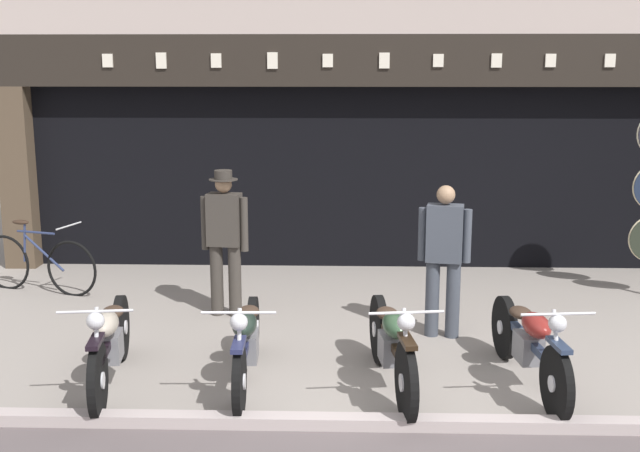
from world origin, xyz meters
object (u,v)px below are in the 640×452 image
Objects in this scene: motorcycle_center_right at (529,343)px; motorcycle_left at (109,342)px; motorcycle_center at (392,344)px; advert_board_far at (161,143)px; salesman_left at (225,236)px; motorcycle_center_left at (246,341)px; advert_board_near at (234,140)px; leaning_bicycle at (38,263)px; shopkeeper_center at (444,254)px.

motorcycle_left is at bearing -4.26° from motorcycle_center_right.
motorcycle_center_right is at bearing 177.65° from motorcycle_center.
advert_board_far is (-4.33, 4.43, 1.37)m from motorcycle_center_right.
motorcycle_center_right is (1.25, 0.11, -0.01)m from motorcycle_center.
salesman_left is 1.94× the size of advert_board_far.
salesman_left is (-0.49, 2.03, 0.54)m from motorcycle_center_left.
motorcycle_center_left is 2.15m from salesman_left.
advert_board_near is 0.64× the size of leaning_bicycle.
advert_board_far is at bearing -51.44° from motorcycle_center_right.
advert_board_near reaches higher than motorcycle_center.
leaning_bicycle is at bearing -66.34° from motorcycle_left.
motorcycle_center_left is at bearing -68.43° from advert_board_far.
shopkeeper_center is 4.91m from advert_board_far.
motorcycle_center_right is 1.24× the size of shopkeeper_center.
advert_board_near reaches higher than motorcycle_center_left.
advert_board_far reaches higher than motorcycle_center_left.
motorcycle_center_right is 1.21× the size of leaning_bicycle.
advert_board_near is 3.18m from leaning_bicycle.
motorcycle_left is 2.56m from motorcycle_center.
advert_board_near is (-2.65, 3.09, 0.91)m from shopkeeper_center.
advert_board_near is at bearing -73.28° from motorcycle_center.
motorcycle_center_right is at bearing 178.60° from motorcycle_center_left.
shopkeeper_center is at bearing -146.86° from motorcycle_center_left.
advert_board_far reaches higher than shopkeeper_center.
motorcycle_center_left is (1.24, 0.08, -0.01)m from motorcycle_left.
motorcycle_left is 1.24m from motorcycle_center_left.
motorcycle_center is 1.16× the size of salesman_left.
advert_board_far is at bearing -91.22° from motorcycle_left.
advert_board_near is (-2.02, 4.54, 1.39)m from motorcycle_center.
motorcycle_center is at bearing 172.09° from motorcycle_left.
salesman_left is 1.01× the size of leaning_bicycle.
leaning_bicycle is at bearing -130.23° from advert_board_far.
motorcycle_center is at bearing 174.38° from motorcycle_center_left.
shopkeeper_center is (1.95, 1.37, 0.50)m from motorcycle_center_left.
advert_board_near reaches higher than leaning_bicycle.
motorcycle_center is 5.31m from leaning_bicycle.
motorcycle_left is 2.30m from salesman_left.
motorcycle_center_right is (2.57, 0.02, 0.01)m from motorcycle_center_left.
advert_board_far is (-0.52, 4.53, 1.36)m from motorcycle_left.
shopkeeper_center reaches higher than leaning_bicycle.
advert_board_far is at bearing -53.58° from salesman_left.
shopkeeper_center is 4.17m from advert_board_near.
shopkeeper_center is at bearing 173.65° from salesman_left.
advert_board_far reaches higher than motorcycle_center.
salesman_left is 1.59× the size of advert_board_near.
motorcycle_center_right is 1.89× the size of advert_board_near.
salesman_left is at bearing -39.03° from motorcycle_center_right.
shopkeeper_center is (0.63, 1.45, 0.48)m from motorcycle_center.
salesman_left is at bearing 88.10° from leaning_bicycle.
motorcycle_center is 1.85× the size of advert_board_near.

